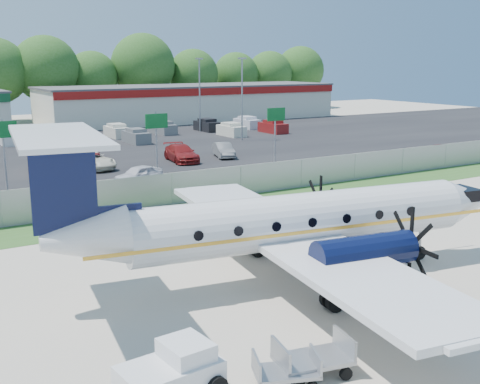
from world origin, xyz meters
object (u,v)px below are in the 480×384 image
baggage_cart_near (286,371)px  baggage_cart_far (313,358)px  aircraft (293,221)px  pushback_tug (173,371)px

baggage_cart_near → baggage_cart_far: baggage_cart_far is taller
aircraft → baggage_cart_near: size_ratio=10.32×
baggage_cart_near → baggage_cart_far: (0.97, 0.05, 0.09)m
aircraft → baggage_cart_far: aircraft is taller
baggage_cart_far → aircraft: bearing=57.9°
aircraft → pushback_tug: 9.70m
aircraft → baggage_cart_near: bearing=-127.6°
baggage_cart_near → aircraft: bearing=52.4°
baggage_cart_far → baggage_cart_near: bearing=-177.0°
pushback_tug → baggage_cart_far: pushback_tug is taller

